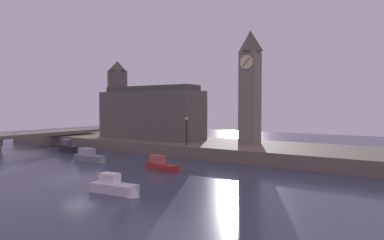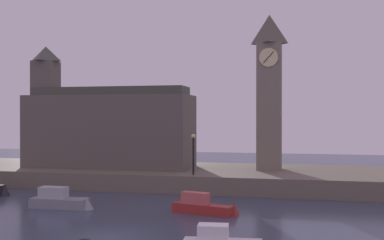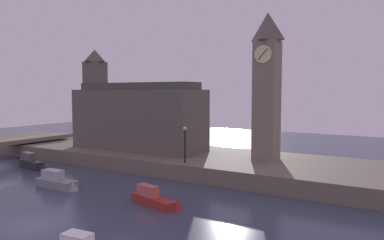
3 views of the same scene
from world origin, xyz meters
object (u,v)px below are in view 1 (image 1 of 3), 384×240
Objects in this scene: boat_ferry_white at (117,187)px; boat_cruiser_grey at (92,157)px; streetlamp at (187,127)px; boat_dinghy_red at (163,165)px; parliament_hall at (148,112)px; clock_tower at (250,86)px; boat_barge_dark at (69,147)px.

boat_ferry_white is 15.46m from boat_cruiser_grey.
streetlamp is 0.80× the size of boat_ferry_white.
boat_cruiser_grey reaches higher than boat_dinghy_red.
parliament_hall is 10.83m from streetlamp.
clock_tower is at bearing 76.75° from boat_dinghy_red.
streetlamp reaches higher than boat_dinghy_red.
streetlamp is 0.81× the size of boat_barge_dark.
boat_barge_dark is (-16.18, -4.65, -3.04)m from streetlamp.
clock_tower is 24.01m from boat_ferry_white.
streetlamp is at bearing 16.03° from boat_barge_dark.
streetlamp reaches higher than boat_cruiser_grey.
boat_dinghy_red is 19.18m from boat_barge_dark.
parliament_hall reaches higher than boat_dinghy_red.
streetlamp is 17.10m from boat_barge_dark.
streetlamp is at bearing 108.48° from boat_dinghy_red.
clock_tower is at bearing 24.62° from boat_barge_dark.
clock_tower is 9.54m from streetlamp.
boat_cruiser_grey is (-12.79, 8.68, 0.03)m from boat_ferry_white.
streetlamp is at bearing -24.15° from parliament_hall.
boat_dinghy_red is at bearing -10.28° from boat_barge_dark.
boat_dinghy_red is at bearing 107.43° from boat_ferry_white.
boat_ferry_white is at bearing -29.75° from boat_barge_dark.
boat_cruiser_grey is at bearing -22.71° from boat_barge_dark.
parliament_hall is (-15.65, -1.08, -3.45)m from clock_tower.
boat_cruiser_grey is at bearing -133.58° from clock_tower.
boat_barge_dark is at bearing -125.40° from parliament_hall.
boat_dinghy_red is at bearing 1.72° from boat_cruiser_grey.
parliament_hall reaches higher than streetlamp.
clock_tower is at bearing 89.06° from boat_ferry_white.
boat_cruiser_grey is (-9.98, -0.30, 0.03)m from boat_dinghy_red.
streetlamp is 18.20m from boat_ferry_white.
boat_dinghy_red is 1.11× the size of boat_barge_dark.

